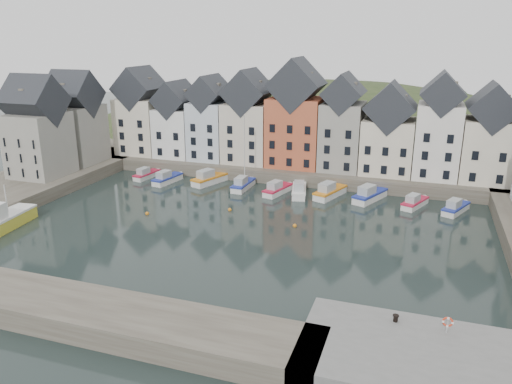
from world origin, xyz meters
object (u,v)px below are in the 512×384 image
at_px(boat_d, 243,184).
at_px(life_ring_post, 448,322).
at_px(mooring_bollard, 396,318).
at_px(boat_a, 146,175).

relative_size(boat_d, life_ring_post, 9.12).
height_order(mooring_bollard, life_ring_post, life_ring_post).
distance_m(boat_a, mooring_bollard, 55.61).
bearing_deg(mooring_bollard, boat_a, 140.58).
relative_size(boat_a, boat_d, 0.48).
xyz_separation_m(mooring_bollard, life_ring_post, (3.70, -0.31, 0.55)).
distance_m(boat_a, life_ring_post, 58.73).
xyz_separation_m(boat_a, life_ring_post, (46.65, -35.61, 2.23)).
relative_size(boat_d, mooring_bollard, 21.18).
xyz_separation_m(boat_d, life_ring_post, (29.06, -35.03, 2.09)).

